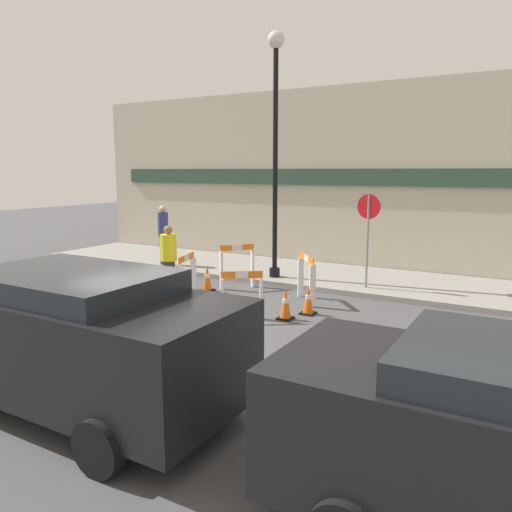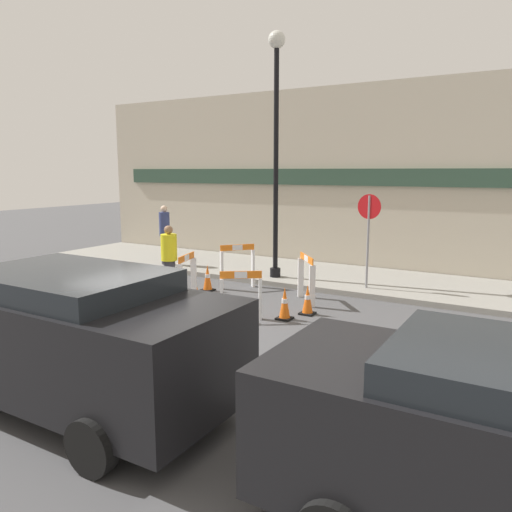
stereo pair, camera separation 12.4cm
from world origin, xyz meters
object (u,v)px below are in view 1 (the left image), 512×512
at_px(streetlamp_post, 275,126).
at_px(parked_car_1, 74,332).
at_px(person_worker, 169,257).
at_px(person_pedestrian, 163,233).
at_px(stop_sign, 368,226).

height_order(streetlamp_post, parked_car_1, streetlamp_post).
bearing_deg(parked_car_1, person_worker, 118.77).
bearing_deg(parked_car_1, person_pedestrian, 123.35).
height_order(streetlamp_post, person_pedestrian, streetlamp_post).
xyz_separation_m(streetlamp_post, parked_car_1, (1.23, -7.74, -3.14)).
xyz_separation_m(streetlamp_post, person_worker, (-1.75, -2.31, -3.26)).
distance_m(streetlamp_post, person_pedestrian, 4.87).
xyz_separation_m(stop_sign, person_pedestrian, (-6.37, -0.08, -0.56)).
bearing_deg(streetlamp_post, parked_car_1, -81.00).
distance_m(streetlamp_post, person_worker, 4.37).
relative_size(person_worker, person_pedestrian, 0.92).
distance_m(streetlamp_post, stop_sign, 3.55).
height_order(stop_sign, parked_car_1, stop_sign).
bearing_deg(parked_car_1, streetlamp_post, 99.00).
xyz_separation_m(person_worker, person_pedestrian, (-2.07, 2.24, 0.24)).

